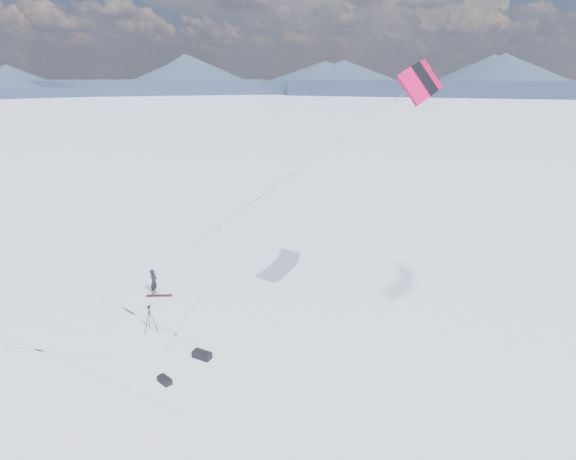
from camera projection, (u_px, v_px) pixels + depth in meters
The scene contains 9 objects.
ground at pixel (152, 336), 25.17m from camera, with size 1800.00×1800.00×0.00m, color white.
horizon_hills at pixel (143, 249), 23.66m from camera, with size 704.47×706.88×10.89m.
snow_tracks at pixel (138, 336), 25.14m from camera, with size 14.76×10.25×0.01m.
snowkiter at pixel (155, 294), 30.01m from camera, with size 0.60×0.39×1.64m, color black.
snowboard at pixel (159, 296), 29.71m from camera, with size 1.61×0.30×0.04m, color maroon.
tripod at pixel (150, 315), 25.38m from camera, with size 0.71×0.66×1.49m.
gear_bag_a at pixel (202, 355), 23.17m from camera, with size 0.94×0.46×0.41m.
gear_bag_b at pixel (165, 380), 21.32m from camera, with size 0.80×0.56×0.33m.
power_kite at pixel (423, 81), 21.83m from camera, with size 16.16×6.00×12.36m.
Camera 1 is at (16.25, -16.74, 13.08)m, focal length 30.00 mm.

